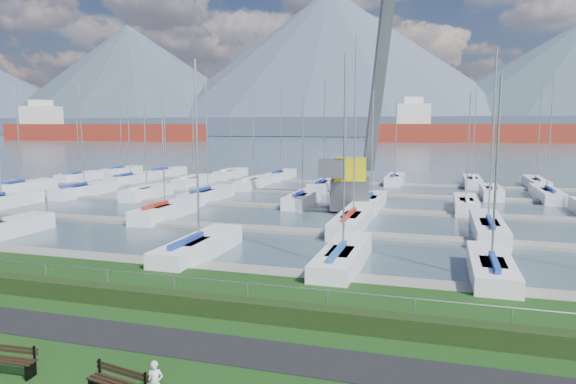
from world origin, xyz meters
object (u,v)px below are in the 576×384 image
at_px(bench_right, 118,384).
at_px(crane, 358,144).
at_px(person, 155,377).
at_px(bench_left, 7,360).

xyz_separation_m(bench_right, crane, (0.92, 33.41, 4.91)).
bearing_deg(bench_right, person, 28.85).
bearing_deg(person, bench_left, 160.55).
bearing_deg(bench_left, crane, 78.14).
height_order(bench_left, bench_right, same).
distance_m(bench_left, person, 4.69).
xyz_separation_m(bench_left, bench_right, (3.80, -0.26, 0.00)).
height_order(person, crane, crane).
bearing_deg(crane, bench_right, -99.38).
height_order(bench_right, crane, crane).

